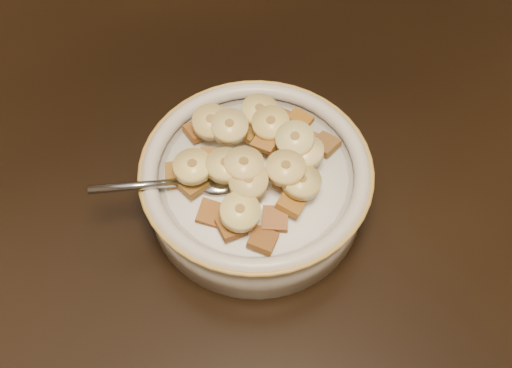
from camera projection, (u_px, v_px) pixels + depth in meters
name	position (u px, v px, depth m)	size (l,w,h in m)	color
cereal_bowl	(256.00, 189.00, 0.55)	(0.18, 0.18, 0.04)	#AFAAA4
milk	(256.00, 175.00, 0.53)	(0.15, 0.15, 0.00)	white
spoon	(221.00, 178.00, 0.52)	(0.03, 0.04, 0.01)	gray
cereal_square_0	(267.00, 141.00, 0.53)	(0.02, 0.02, 0.01)	#90571F
cereal_square_1	(266.00, 119.00, 0.55)	(0.02, 0.02, 0.01)	brown
cereal_square_2	(287.00, 140.00, 0.53)	(0.02, 0.02, 0.01)	brown
cereal_square_3	(198.00, 131.00, 0.55)	(0.02, 0.02, 0.01)	brown
cereal_square_4	(299.00, 165.00, 0.52)	(0.02, 0.02, 0.01)	brown
cereal_square_5	(289.00, 182.00, 0.51)	(0.02, 0.02, 0.01)	brown
cereal_square_6	(275.00, 219.00, 0.50)	(0.02, 0.02, 0.01)	brown
cereal_square_7	(310.00, 142.00, 0.55)	(0.02, 0.02, 0.01)	brown
cereal_square_8	(299.00, 121.00, 0.56)	(0.02, 0.02, 0.01)	#936218
cereal_square_9	(192.00, 185.00, 0.52)	(0.02, 0.02, 0.01)	brown
cereal_square_10	(247.00, 129.00, 0.54)	(0.02, 0.02, 0.01)	brown
cereal_square_11	(278.00, 135.00, 0.53)	(0.02, 0.02, 0.01)	brown
cereal_square_12	(179.00, 176.00, 0.53)	(0.02, 0.02, 0.01)	#9D6936
cereal_square_13	(245.00, 126.00, 0.55)	(0.02, 0.02, 0.01)	olive
cereal_square_14	(263.00, 240.00, 0.49)	(0.02, 0.02, 0.01)	brown
cereal_square_15	(211.00, 213.00, 0.50)	(0.02, 0.02, 0.01)	brown
cereal_square_16	(245.00, 126.00, 0.54)	(0.02, 0.02, 0.01)	brown
cereal_square_17	(211.00, 160.00, 0.53)	(0.02, 0.02, 0.01)	brown
cereal_square_18	(271.00, 127.00, 0.55)	(0.02, 0.02, 0.01)	#8F5A1A
cereal_square_19	(325.00, 144.00, 0.54)	(0.02, 0.02, 0.01)	brown
cereal_square_20	(231.00, 227.00, 0.50)	(0.02, 0.02, 0.01)	brown
cereal_square_21	(178.00, 173.00, 0.52)	(0.02, 0.02, 0.01)	brown
cereal_square_22	(282.00, 119.00, 0.56)	(0.02, 0.02, 0.01)	brown
cereal_square_23	(292.00, 203.00, 0.50)	(0.02, 0.02, 0.01)	brown
banana_slice_0	(301.00, 182.00, 0.50)	(0.03, 0.03, 0.01)	#CBBE6F
banana_slice_1	(230.00, 127.00, 0.53)	(0.03, 0.03, 0.01)	tan
banana_slice_2	(295.00, 139.00, 0.51)	(0.03, 0.03, 0.01)	#FDEC97
banana_slice_3	(249.00, 182.00, 0.50)	(0.03, 0.03, 0.01)	#D0BA6A
banana_slice_4	(260.00, 111.00, 0.54)	(0.03, 0.03, 0.01)	#ECD78A
banana_slice_5	(211.00, 122.00, 0.53)	(0.03, 0.03, 0.01)	#D8B668
banana_slice_6	(244.00, 164.00, 0.50)	(0.03, 0.03, 0.01)	#FFD77B
banana_slice_7	(271.00, 124.00, 0.53)	(0.03, 0.03, 0.01)	#DDBF6C
banana_slice_8	(240.00, 212.00, 0.48)	(0.03, 0.03, 0.01)	#D9C56F
banana_slice_9	(225.00, 165.00, 0.50)	(0.03, 0.03, 0.01)	#D6C76A
banana_slice_10	(286.00, 168.00, 0.50)	(0.03, 0.03, 0.01)	#F1D781
banana_slice_11	(193.00, 167.00, 0.51)	(0.03, 0.03, 0.01)	#F1D474
banana_slice_12	(305.00, 152.00, 0.52)	(0.03, 0.03, 0.01)	#DBC27E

